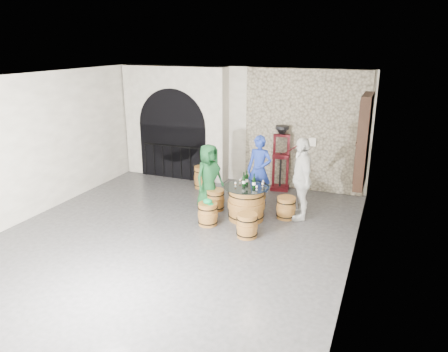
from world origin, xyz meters
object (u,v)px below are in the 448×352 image
at_px(barrel_stool_near_left, 208,214).
at_px(person_blue, 259,170).
at_px(barrel_stool_left, 215,200).
at_px(barrel_stool_near_right, 247,225).
at_px(side_barrel, 202,177).
at_px(corking_press, 281,153).
at_px(barrel_stool_right, 286,208).
at_px(wine_bottle_left, 244,181).
at_px(barrel_table, 246,203).
at_px(person_green, 209,177).
at_px(wine_bottle_right, 247,179).
at_px(barrel_stool_far, 257,196).
at_px(wine_bottle_center, 254,182).
at_px(person_white, 301,179).

height_order(barrel_stool_near_left, person_blue, person_blue).
height_order(barrel_stool_left, barrel_stool_near_right, same).
height_order(barrel_stool_near_right, side_barrel, side_barrel).
bearing_deg(side_barrel, corking_press, 17.35).
height_order(barrel_stool_right, wine_bottle_left, wine_bottle_left).
relative_size(barrel_table, barrel_stool_near_right, 2.01).
height_order(barrel_stool_left, barrel_stool_near_left, same).
bearing_deg(barrel_stool_left, corking_press, 61.79).
height_order(barrel_table, person_green, person_green).
height_order(barrel_table, barrel_stool_left, barrel_table).
xyz_separation_m(barrel_stool_near_left, wine_bottle_right, (0.63, 0.74, 0.66)).
height_order(barrel_stool_far, side_barrel, side_barrel).
relative_size(wine_bottle_left, wine_bottle_center, 1.00).
height_order(person_blue, person_white, person_white).
bearing_deg(barrel_stool_near_right, person_green, 139.43).
bearing_deg(wine_bottle_right, side_barrel, 140.54).
relative_size(barrel_stool_right, person_green, 0.32).
bearing_deg(person_blue, barrel_stool_left, -130.01).
bearing_deg(person_blue, barrel_stool_far, -82.23).
height_order(person_white, wine_bottle_center, person_white).
distance_m(barrel_stool_near_left, side_barrel, 2.49).
bearing_deg(wine_bottle_center, wine_bottle_right, 145.60).
xyz_separation_m(barrel_stool_far, person_blue, (-0.01, 0.17, 0.60)).
bearing_deg(wine_bottle_left, corking_press, 83.51).
xyz_separation_m(barrel_table, wine_bottle_center, (0.18, -0.02, 0.52)).
relative_size(wine_bottle_left, wine_bottle_right, 1.00).
xyz_separation_m(person_blue, wine_bottle_left, (-0.02, -1.09, 0.06)).
bearing_deg(person_green, barrel_stool_right, -64.02).
xyz_separation_m(person_blue, corking_press, (0.24, 1.16, 0.17)).
bearing_deg(barrel_stool_left, person_white, 7.81).
relative_size(wine_bottle_right, corking_press, 0.19).
distance_m(barrel_table, barrel_stool_left, 0.92).
bearing_deg(wine_bottle_left, person_green, 161.72).
bearing_deg(wine_bottle_left, side_barrel, 137.68).
xyz_separation_m(barrel_stool_right, side_barrel, (-2.65, 1.21, 0.05)).
height_order(wine_bottle_right, side_barrel, wine_bottle_right).
relative_size(barrel_stool_left, person_green, 0.32).
distance_m(barrel_stool_right, person_green, 1.95).
relative_size(person_green, person_white, 0.84).
xyz_separation_m(barrel_table, barrel_stool_near_right, (0.31, -0.85, -0.14)).
bearing_deg(barrel_stool_near_right, wine_bottle_right, 110.19).
bearing_deg(side_barrel, barrel_table, -41.14).
distance_m(person_white, side_barrel, 3.19).
bearing_deg(barrel_stool_near_left, corking_press, 73.01).
bearing_deg(person_blue, person_white, -20.15).
xyz_separation_m(barrel_stool_left, barrel_stool_right, (1.69, 0.13, 0.00)).
distance_m(barrel_table, barrel_stool_far, 0.92).
distance_m(barrel_table, person_white, 1.34).
bearing_deg(wine_bottle_center, barrel_stool_near_right, -80.64).
relative_size(barrel_stool_left, wine_bottle_left, 1.55).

